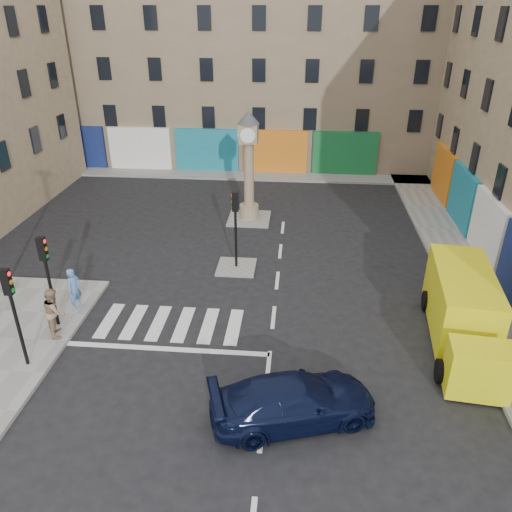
# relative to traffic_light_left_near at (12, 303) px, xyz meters

# --- Properties ---
(ground) EXTENTS (120.00, 120.00, 0.00)m
(ground) POSITION_rel_traffic_light_left_near_xyz_m (8.30, -0.20, -2.62)
(ground) COLOR black
(ground) RESTS_ON ground
(sidewalk_right) EXTENTS (2.60, 30.00, 0.15)m
(sidewalk_right) POSITION_rel_traffic_light_left_near_xyz_m (17.00, 9.80, -2.55)
(sidewalk_right) COLOR gray
(sidewalk_right) RESTS_ON ground
(sidewalk_far) EXTENTS (32.00, 2.40, 0.15)m
(sidewalk_far) POSITION_rel_traffic_light_left_near_xyz_m (4.30, 22.00, -2.55)
(sidewalk_far) COLOR gray
(sidewalk_far) RESTS_ON ground
(island_near) EXTENTS (1.80, 1.80, 0.12)m
(island_near) POSITION_rel_traffic_light_left_near_xyz_m (6.30, 7.80, -2.56)
(island_near) COLOR gray
(island_near) RESTS_ON ground
(island_far) EXTENTS (2.40, 2.40, 0.12)m
(island_far) POSITION_rel_traffic_light_left_near_xyz_m (6.30, 13.80, -2.56)
(island_far) COLOR gray
(island_far) RESTS_ON ground
(building_far) EXTENTS (32.00, 10.00, 17.00)m
(building_far) POSITION_rel_traffic_light_left_near_xyz_m (4.30, 27.80, 5.88)
(building_far) COLOR #846D58
(building_far) RESTS_ON ground
(traffic_light_left_near) EXTENTS (0.28, 0.22, 3.70)m
(traffic_light_left_near) POSITION_rel_traffic_light_left_near_xyz_m (0.00, 0.00, 0.00)
(traffic_light_left_near) COLOR black
(traffic_light_left_near) RESTS_ON sidewalk_left
(traffic_light_left_far) EXTENTS (0.28, 0.22, 3.70)m
(traffic_light_left_far) POSITION_rel_traffic_light_left_near_xyz_m (0.00, 2.40, 0.00)
(traffic_light_left_far) COLOR black
(traffic_light_left_far) RESTS_ON sidewalk_left
(traffic_light_island) EXTENTS (0.28, 0.22, 3.70)m
(traffic_light_island) POSITION_rel_traffic_light_left_near_xyz_m (6.30, 7.80, -0.03)
(traffic_light_island) COLOR black
(traffic_light_island) RESTS_ON island_near
(clock_pillar) EXTENTS (1.20, 1.20, 6.10)m
(clock_pillar) POSITION_rel_traffic_light_left_near_xyz_m (6.30, 13.80, 0.93)
(clock_pillar) COLOR tan
(clock_pillar) RESTS_ON island_far
(navy_sedan) EXTENTS (5.38, 3.45, 1.45)m
(navy_sedan) POSITION_rel_traffic_light_left_near_xyz_m (9.21, -1.61, -1.90)
(navy_sedan) COLOR black
(navy_sedan) RESTS_ON ground
(yellow_van) EXTENTS (2.83, 6.87, 2.43)m
(yellow_van) POSITION_rel_traffic_light_left_near_xyz_m (15.29, 2.99, -1.41)
(yellow_van) COLOR yellow
(yellow_van) RESTS_ON ground
(pedestrian_blue) EXTENTS (0.62, 0.76, 1.78)m
(pedestrian_blue) POSITION_rel_traffic_light_left_near_xyz_m (0.30, 3.57, -1.58)
(pedestrian_blue) COLOR #527DBC
(pedestrian_blue) RESTS_ON sidewalk_left
(pedestrian_tan) EXTENTS (1.04, 1.15, 1.92)m
(pedestrian_tan) POSITION_rel_traffic_light_left_near_xyz_m (0.30, 1.82, -1.51)
(pedestrian_tan) COLOR #96765C
(pedestrian_tan) RESTS_ON sidewalk_left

